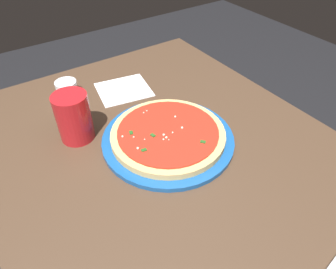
# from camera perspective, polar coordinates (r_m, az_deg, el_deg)

# --- Properties ---
(restaurant_table) EXTENTS (1.03, 0.77, 0.74)m
(restaurant_table) POSITION_cam_1_polar(r_m,az_deg,el_deg) (0.81, 0.96, -11.10)
(restaurant_table) COLOR black
(restaurant_table) RESTS_ON ground_plane
(serving_plate) EXTENTS (0.31, 0.31, 0.01)m
(serving_plate) POSITION_cam_1_polar(r_m,az_deg,el_deg) (0.73, 0.00, -0.83)
(serving_plate) COLOR #195199
(serving_plate) RESTS_ON restaurant_table
(pizza) EXTENTS (0.27, 0.27, 0.02)m
(pizza) POSITION_cam_1_polar(r_m,az_deg,el_deg) (0.72, -0.00, 0.09)
(pizza) COLOR #DBB26B
(pizza) RESTS_ON serving_plate
(cup_tall_drink) EXTENTS (0.08, 0.08, 0.12)m
(cup_tall_drink) POSITION_cam_1_polar(r_m,az_deg,el_deg) (0.74, -17.07, 3.09)
(cup_tall_drink) COLOR #B2191E
(cup_tall_drink) RESTS_ON restaurant_table
(cup_small_sauce) EXTENTS (0.06, 0.06, 0.05)m
(cup_small_sauce) POSITION_cam_1_polar(r_m,az_deg,el_deg) (0.92, -18.23, 8.06)
(cup_small_sauce) COLOR silver
(cup_small_sauce) RESTS_ON restaurant_table
(napkin_folded_right) EXTENTS (0.16, 0.17, 0.00)m
(napkin_folded_right) POSITION_cam_1_polar(r_m,az_deg,el_deg) (0.92, -8.20, 8.23)
(napkin_folded_right) COLOR white
(napkin_folded_right) RESTS_ON restaurant_table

